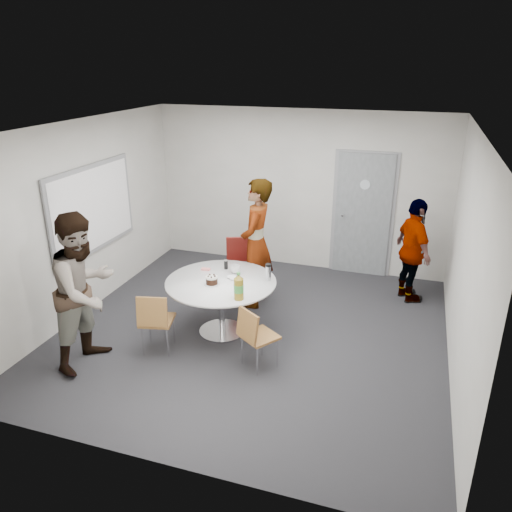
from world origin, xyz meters
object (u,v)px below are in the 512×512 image
(door, at_px, (363,215))
(person_main, at_px, (256,244))
(chair_near_left, at_px, (155,318))
(person_right, at_px, (413,251))
(whiteboard, at_px, (93,209))
(chair_far, at_px, (240,261))
(table, at_px, (223,288))
(person_left, at_px, (85,291))
(chair_near_right, at_px, (255,333))

(door, distance_m, person_main, 2.11)
(chair_near_left, bearing_deg, person_right, 27.47)
(whiteboard, height_order, person_main, whiteboard)
(chair_near_left, xyz_separation_m, chair_far, (0.42, 1.91, 0.06))
(table, distance_m, person_left, 1.71)
(door, distance_m, chair_near_left, 3.97)
(chair_near_right, bearing_deg, whiteboard, -164.80)
(chair_near_right, height_order, person_main, person_main)
(chair_near_right, bearing_deg, person_left, -131.58)
(chair_far, bearing_deg, whiteboard, 2.61)
(whiteboard, height_order, person_right, whiteboard)
(chair_far, bearing_deg, person_main, 125.73)
(chair_near_right, relative_size, chair_far, 0.85)
(whiteboard, relative_size, table, 1.32)
(whiteboard, xyz_separation_m, chair_near_left, (1.49, -1.06, -0.96))
(whiteboard, xyz_separation_m, table, (2.10, -0.34, -0.79))
(table, relative_size, person_right, 0.91)
(chair_near_right, height_order, person_left, person_left)
(person_main, height_order, person_left, person_main)
(whiteboard, distance_m, person_main, 2.38)
(person_right, bearing_deg, chair_far, 75.96)
(door, height_order, chair_near_left, door)
(chair_near_right, relative_size, person_main, 0.41)
(chair_far, height_order, person_right, person_right)
(door, xyz_separation_m, person_main, (-1.32, -1.65, -0.07))
(person_right, bearing_deg, table, 100.09)
(chair_far, bearing_deg, door, -160.11)
(table, relative_size, person_left, 0.76)
(door, height_order, chair_far, door)
(chair_near_left, height_order, chair_far, chair_far)
(table, bearing_deg, person_left, -139.15)
(chair_near_left, height_order, person_main, person_main)
(chair_near_right, xyz_separation_m, person_left, (-1.92, -0.46, 0.47))
(door, relative_size, whiteboard, 1.12)
(chair_near_right, height_order, person_right, person_right)
(chair_far, distance_m, person_right, 2.58)
(door, xyz_separation_m, table, (-1.46, -2.62, -0.37))
(table, height_order, chair_near_left, table)
(whiteboard, relative_size, person_main, 1.00)
(whiteboard, height_order, person_left, whiteboard)
(table, xyz_separation_m, person_left, (-1.28, -1.10, 0.29))
(chair_near_right, xyz_separation_m, chair_far, (-0.83, 1.83, 0.09))
(door, distance_m, person_right, 1.20)
(person_left, bearing_deg, whiteboard, 36.29)
(person_main, distance_m, person_right, 2.33)
(person_main, bearing_deg, person_right, 107.46)
(chair_near_left, relative_size, chair_near_right, 1.05)
(door, height_order, person_main, door)
(chair_near_right, xyz_separation_m, person_main, (-0.50, 1.62, 0.48))
(door, height_order, person_right, door)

